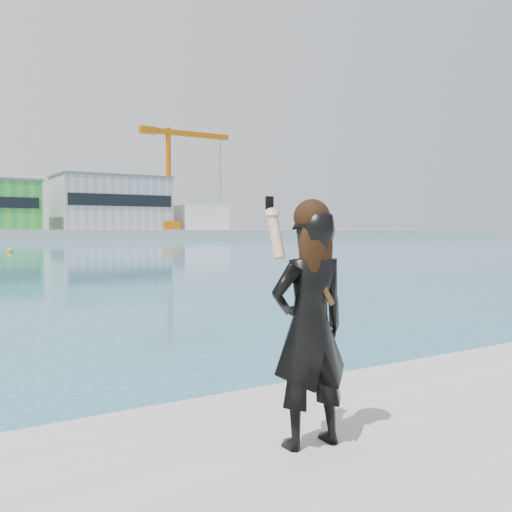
{
  "coord_description": "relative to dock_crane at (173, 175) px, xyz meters",
  "views": [
    {
      "loc": [
        -2.81,
        -3.56,
        2.33
      ],
      "look_at": [
        -0.4,
        0.26,
        2.1
      ],
      "focal_mm": 40.0,
      "sensor_mm": 36.0,
      "label": 1
    }
  ],
  "objects": [
    {
      "name": "warehouse_grey_right",
      "position": [
        -13.2,
        5.98,
        -6.8
      ],
      "size": [
        25.5,
        15.35,
        12.5
      ],
      "color": "gray",
      "rests_on": "far_quay"
    },
    {
      "name": "ancillary_shed",
      "position": [
        8.8,
        4.0,
        -10.07
      ],
      "size": [
        12.0,
        10.0,
        6.0
      ],
      "primitive_type": "cube",
      "color": "silver",
      "rests_on": "far_quay"
    },
    {
      "name": "dock_crane",
      "position": [
        0.0,
        0.0,
        0.0
      ],
      "size": [
        23.0,
        4.0,
        24.0
      ],
      "color": "#C95C0B",
      "rests_on": "far_quay"
    },
    {
      "name": "flagpole_right",
      "position": [
        -31.11,
        -1.0,
        -8.53
      ],
      "size": [
        1.28,
        0.16,
        8.0
      ],
      "color": "silver",
      "rests_on": "far_quay"
    },
    {
      "name": "buoy_near",
      "position": [
        -46.71,
        -65.97,
        -15.07
      ],
      "size": [
        0.5,
        0.5,
        0.5
      ],
      "primitive_type": "sphere",
      "color": "orange",
      "rests_on": "ground"
    },
    {
      "name": "woman",
      "position": [
        -53.6,
        -122.44,
        -13.38
      ],
      "size": [
        0.62,
        0.43,
        1.75
      ],
      "rotation": [
        0.0,
        0.0,
        3.08
      ],
      "color": "black",
      "rests_on": "near_quay"
    }
  ]
}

